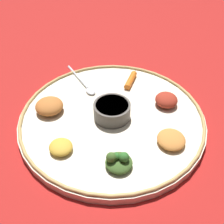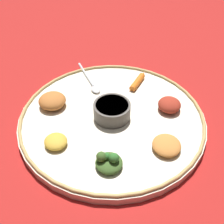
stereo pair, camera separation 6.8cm
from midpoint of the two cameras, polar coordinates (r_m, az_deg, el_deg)
The scene contains 11 objects.
ground_plane at distance 0.70m, azimuth -2.76°, elevation -2.23°, with size 2.40×2.40×0.00m, color maroon.
platter at distance 0.70m, azimuth -2.79°, elevation -1.65°, with size 0.46×0.46×0.02m, color beige.
platter_rim at distance 0.69m, azimuth -2.83°, elevation -0.87°, with size 0.45×0.45×0.01m, color tan.
center_bowl at distance 0.67m, azimuth -2.88°, elevation 0.26°, with size 0.09×0.09×0.04m.
spoon at distance 0.79m, azimuth -8.12°, elevation 5.54°, with size 0.16×0.05×0.01m.
greens_pile at distance 0.58m, azimuth -2.09°, elevation -10.23°, with size 0.08×0.07×0.04m.
carrot_near_spoon at distance 0.80m, azimuth 1.51°, elevation 6.67°, with size 0.05×0.09×0.02m.
mound_beet at distance 0.72m, azimuth 8.45°, elevation 2.35°, with size 0.06×0.06×0.03m, color maroon.
mound_chickpea at distance 0.72m, azimuth -15.39°, elevation 1.06°, with size 0.07×0.07×0.03m, color #B2662D.
mound_squash at distance 0.63m, azimuth 9.02°, elevation -5.72°, with size 0.07×0.06×0.02m, color #C67A38.
mound_lentil_yellow at distance 0.62m, azimuth -13.59°, elevation -7.09°, with size 0.05×0.05×0.02m, color gold.
Camera 1 is at (0.36, -0.35, 0.49)m, focal length 44.67 mm.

